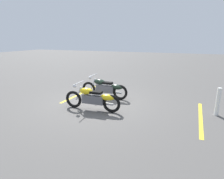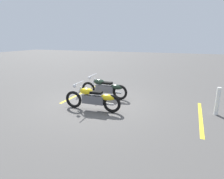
% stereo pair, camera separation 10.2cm
% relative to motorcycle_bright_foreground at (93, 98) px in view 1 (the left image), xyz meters
% --- Properties ---
extents(ground_plane, '(60.00, 60.00, 0.00)m').
position_rel_motorcycle_bright_foreground_xyz_m(ground_plane, '(-0.22, 0.79, -0.46)').
color(ground_plane, '#514F4C').
extents(motorcycle_bright_foreground, '(2.23, 0.62, 1.04)m').
position_rel_motorcycle_bright_foreground_xyz_m(motorcycle_bright_foreground, '(0.00, 0.00, 0.00)').
color(motorcycle_bright_foreground, black).
rests_on(motorcycle_bright_foreground, ground).
extents(motorcycle_dark_foreground, '(2.23, 0.62, 1.04)m').
position_rel_motorcycle_bright_foreground_xyz_m(motorcycle_dark_foreground, '(-0.21, 1.58, 0.00)').
color(motorcycle_dark_foreground, black).
rests_on(motorcycle_dark_foreground, ground).
extents(bollard_post, '(0.14, 0.14, 0.99)m').
position_rel_motorcycle_bright_foreground_xyz_m(bollard_post, '(4.24, 1.15, 0.03)').
color(bollard_post, white).
rests_on(bollard_post, ground).
extents(parking_stripe_near, '(0.20, 3.20, 0.01)m').
position_rel_motorcycle_bright_foreground_xyz_m(parking_stripe_near, '(-1.60, 1.78, -0.46)').
color(parking_stripe_near, yellow).
rests_on(parking_stripe_near, ground).
extents(parking_stripe_mid, '(0.20, 3.20, 0.01)m').
position_rel_motorcycle_bright_foreground_xyz_m(parking_stripe_mid, '(3.73, 0.69, -0.46)').
color(parking_stripe_mid, yellow).
rests_on(parking_stripe_mid, ground).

